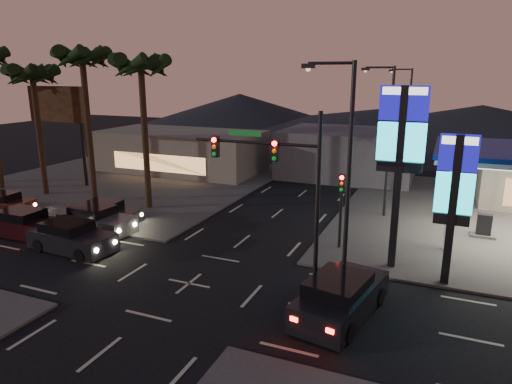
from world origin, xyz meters
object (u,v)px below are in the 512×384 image
at_px(pylon_sign_tall, 401,142).
at_px(car_lane_a_front, 71,237).
at_px(car_lane_b_mid, 106,213).
at_px(car_lane_a_mid, 25,224).
at_px(car_lane_b_rear, 5,203).
at_px(pylon_sign_short, 455,188).
at_px(traffic_signal_mast, 281,173).
at_px(car_lane_b_front, 96,220).
at_px(suv_station, 340,297).

bearing_deg(pylon_sign_tall, car_lane_a_front, -165.10).
xyz_separation_m(pylon_sign_tall, car_lane_a_front, (-16.61, -4.42, -5.63)).
distance_m(car_lane_a_front, car_lane_b_mid, 4.84).
relative_size(car_lane_a_mid, car_lane_b_rear, 1.15).
xyz_separation_m(pylon_sign_short, traffic_signal_mast, (-7.24, -2.51, 0.57)).
bearing_deg(car_lane_b_front, pylon_sign_short, 1.28).
bearing_deg(traffic_signal_mast, car_lane_b_mid, 164.54).
bearing_deg(car_lane_b_front, traffic_signal_mast, -9.19).
bearing_deg(car_lane_a_front, car_lane_b_front, 106.58).
bearing_deg(pylon_sign_tall, pylon_sign_short, -21.80).
xyz_separation_m(traffic_signal_mast, car_lane_a_mid, (-16.18, -0.18, -4.47)).
bearing_deg(car_lane_a_mid, pylon_sign_short, 6.56).
bearing_deg(pylon_sign_tall, car_lane_b_mid, 179.42).
bearing_deg(pylon_sign_short, suv_station, -129.60).
distance_m(car_lane_b_front, suv_station, 16.68).
bearing_deg(car_lane_b_front, pylon_sign_tall, 4.73).
bearing_deg(car_lane_b_mid, car_lane_a_front, -72.07).
distance_m(pylon_sign_tall, car_lane_a_front, 18.09).
xyz_separation_m(traffic_signal_mast, car_lane_a_front, (-11.87, -0.91, -4.46)).
bearing_deg(pylon_sign_tall, traffic_signal_mast, -143.48).
xyz_separation_m(car_lane_a_front, suv_station, (15.25, -1.24, 0.05)).
relative_size(car_lane_a_mid, car_lane_b_front, 0.98).
height_order(car_lane_b_front, suv_station, suv_station).
xyz_separation_m(pylon_sign_short, car_lane_b_rear, (-28.92, 0.37, -4.01)).
height_order(pylon_sign_tall, car_lane_b_mid, pylon_sign_tall).
xyz_separation_m(pylon_sign_tall, pylon_sign_short, (2.50, -1.00, -1.74)).
height_order(car_lane_b_front, car_lane_b_mid, car_lane_b_front).
xyz_separation_m(car_lane_a_front, car_lane_b_rear, (-9.81, 3.79, -0.12)).
bearing_deg(suv_station, pylon_sign_short, 50.40).
distance_m(traffic_signal_mast, car_lane_b_rear, 22.35).
bearing_deg(pylon_sign_tall, suv_station, -103.48).
distance_m(pylon_sign_short, car_lane_a_mid, 23.90).
bearing_deg(car_lane_b_mid, car_lane_b_rear, -174.42).
height_order(car_lane_a_mid, suv_station, suv_station).
height_order(pylon_sign_short, traffic_signal_mast, traffic_signal_mast).
height_order(car_lane_b_mid, car_lane_b_rear, car_lane_b_mid).
height_order(traffic_signal_mast, car_lane_b_mid, traffic_signal_mast).
relative_size(pylon_sign_short, traffic_signal_mast, 0.88).
bearing_deg(pylon_sign_short, traffic_signal_mast, -160.87).
bearing_deg(pylon_sign_short, car_lane_b_mid, 176.71).
height_order(car_lane_a_mid, car_lane_b_mid, car_lane_a_mid).
relative_size(car_lane_a_front, car_lane_b_front, 1.01).
relative_size(car_lane_b_mid, car_lane_b_rear, 1.05).
relative_size(car_lane_b_mid, suv_station, 0.83).
distance_m(pylon_sign_short, suv_station, 7.17).
distance_m(pylon_sign_short, car_lane_b_rear, 29.20).
xyz_separation_m(pylon_sign_tall, car_lane_a_mid, (-20.92, -3.69, -5.64)).
relative_size(pylon_sign_short, suv_station, 1.26).
bearing_deg(car_lane_b_rear, pylon_sign_tall, 1.37).
relative_size(traffic_signal_mast, car_lane_a_front, 1.55).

